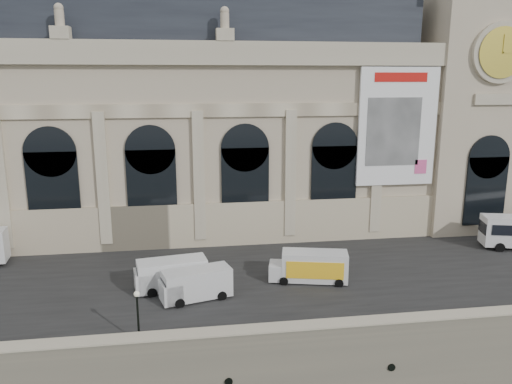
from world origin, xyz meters
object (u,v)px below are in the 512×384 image
van_b (168,275)px  box_truck (310,267)px  lamp_right (138,318)px  van_c (193,285)px

van_b → box_truck: 12.87m
van_b → lamp_right: lamp_right is taller
box_truck → lamp_right: lamp_right is taller
box_truck → van_b: bearing=-180.0°
van_b → box_truck: bearing=0.0°
lamp_right → van_b: bearing=78.6°
van_c → lamp_right: size_ratio=1.57×
van_b → van_c: 3.14m
van_c → lamp_right: (-3.95, -6.68, 0.64)m
van_c → box_truck: bearing=12.1°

